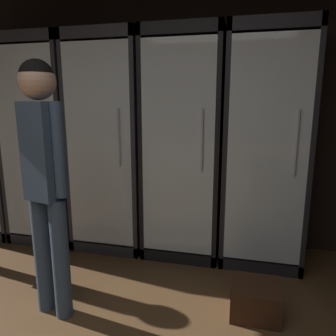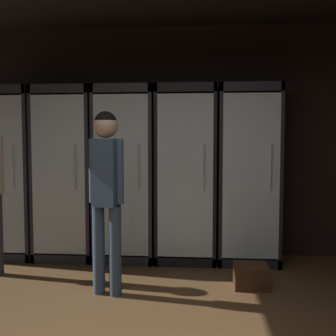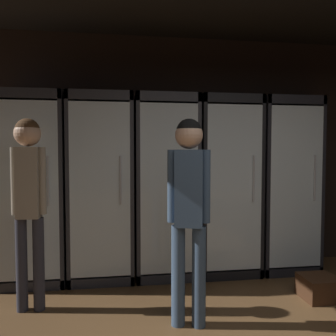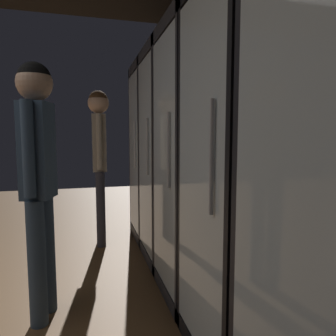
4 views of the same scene
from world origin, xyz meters
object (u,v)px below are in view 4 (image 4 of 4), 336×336
at_px(cooler_far_left, 161,154).
at_px(shopper_far, 99,147).
at_px(shopper_near, 38,165).
at_px(cooler_left, 178,158).
at_px(cooler_right, 257,178).
at_px(cooler_center, 206,165).

height_order(cooler_far_left, shopper_far, cooler_far_left).
bearing_deg(shopper_near, shopper_far, 161.67).
distance_m(cooler_left, shopper_near, 1.39).
bearing_deg(cooler_right, shopper_near, -120.10).
xyz_separation_m(cooler_far_left, cooler_left, (0.71, -0.00, 0.01)).
bearing_deg(cooler_far_left, shopper_far, -80.20).
bearing_deg(shopper_near, cooler_far_left, 141.38).
xyz_separation_m(cooler_far_left, shopper_near, (1.46, -1.17, 0.03)).
distance_m(cooler_center, shopper_far, 1.49).
xyz_separation_m(cooler_center, shopper_near, (0.04, -1.17, 0.03)).
bearing_deg(cooler_far_left, cooler_right, -0.04).
relative_size(cooler_far_left, cooler_center, 1.00).
height_order(cooler_left, shopper_far, cooler_left).
bearing_deg(shopper_far, shopper_near, -18.33).
bearing_deg(cooler_left, shopper_near, -57.28).
relative_size(cooler_far_left, shopper_far, 1.20).
bearing_deg(cooler_right, shopper_far, -160.23).
xyz_separation_m(cooler_far_left, cooler_right, (2.14, -0.00, -0.00)).
xyz_separation_m(cooler_far_left, cooler_center, (1.43, 0.00, -0.00)).
relative_size(cooler_left, shopper_far, 1.20).
bearing_deg(cooler_right, cooler_far_left, 179.96).
xyz_separation_m(cooler_right, shopper_far, (-2.02, -0.72, 0.10)).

